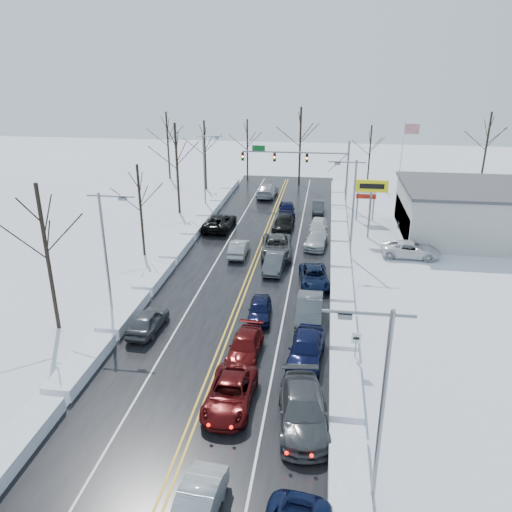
% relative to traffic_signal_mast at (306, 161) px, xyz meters
% --- Properties ---
extents(ground, '(160.00, 160.00, 0.00)m').
position_rel_traffic_signal_mast_xyz_m(ground, '(-3.45, -27.99, -5.48)').
color(ground, silver).
rests_on(ground, ground).
extents(road_surface, '(14.00, 84.00, 0.01)m').
position_rel_traffic_signal_mast_xyz_m(road_surface, '(-3.45, -25.99, -5.47)').
color(road_surface, black).
rests_on(road_surface, ground).
extents(snow_bank_left, '(1.70, 72.00, 0.77)m').
position_rel_traffic_signal_mast_xyz_m(snow_bank_left, '(-11.05, -25.99, -5.48)').
color(snow_bank_left, white).
rests_on(snow_bank_left, ground).
extents(snow_bank_right, '(1.70, 72.00, 0.77)m').
position_rel_traffic_signal_mast_xyz_m(snow_bank_right, '(4.15, -25.99, -5.48)').
color(snow_bank_right, white).
rests_on(snow_bank_right, ground).
extents(traffic_signal_mast, '(13.28, 0.39, 8.00)m').
position_rel_traffic_signal_mast_xyz_m(traffic_signal_mast, '(0.00, 0.00, 0.00)').
color(traffic_signal_mast, slate).
rests_on(traffic_signal_mast, ground).
extents(tires_plus_sign, '(3.20, 0.34, 6.00)m').
position_rel_traffic_signal_mast_xyz_m(tires_plus_sign, '(7.05, -12.00, -0.49)').
color(tires_plus_sign, slate).
rests_on(tires_plus_sign, ground).
extents(used_vehicles_sign, '(2.20, 0.22, 4.65)m').
position_rel_traffic_signal_mast_xyz_m(used_vehicles_sign, '(7.05, -5.99, -2.16)').
color(used_vehicles_sign, slate).
rests_on(used_vehicles_sign, ground).
extents(speed_limit_sign, '(0.55, 0.09, 2.35)m').
position_rel_traffic_signal_mast_xyz_m(speed_limit_sign, '(4.75, -35.99, -3.84)').
color(speed_limit_sign, slate).
rests_on(speed_limit_sign, ground).
extents(flagpole, '(1.87, 1.20, 10.00)m').
position_rel_traffic_signal_mast_xyz_m(flagpole, '(11.72, 2.01, 0.45)').
color(flagpole, silver).
rests_on(flagpole, ground).
extents(dealership_building, '(20.40, 12.40, 5.30)m').
position_rel_traffic_signal_mast_xyz_m(dealership_building, '(20.53, -9.99, -2.82)').
color(dealership_building, '#AFAFAA').
rests_on(dealership_building, ground).
extents(streetlight_se, '(3.20, 0.25, 9.00)m').
position_rel_traffic_signal_mast_xyz_m(streetlight_se, '(4.85, -45.99, -0.17)').
color(streetlight_se, slate).
rests_on(streetlight_se, ground).
extents(streetlight_ne, '(3.20, 0.25, 9.00)m').
position_rel_traffic_signal_mast_xyz_m(streetlight_ne, '(4.85, -17.99, -0.17)').
color(streetlight_ne, slate).
rests_on(streetlight_ne, ground).
extents(streetlight_sw, '(3.20, 0.25, 9.00)m').
position_rel_traffic_signal_mast_xyz_m(streetlight_sw, '(-11.74, -31.99, -0.17)').
color(streetlight_sw, slate).
rests_on(streetlight_sw, ground).
extents(streetlight_nw, '(3.20, 0.25, 9.00)m').
position_rel_traffic_signal_mast_xyz_m(streetlight_nw, '(-11.74, -3.99, -0.17)').
color(streetlight_nw, slate).
rests_on(streetlight_nw, ground).
extents(tree_left_b, '(4.00, 4.00, 10.00)m').
position_rel_traffic_signal_mast_xyz_m(tree_left_b, '(-14.95, -33.99, 1.51)').
color(tree_left_b, '#2D231C').
rests_on(tree_left_b, ground).
extents(tree_left_c, '(3.40, 3.40, 8.50)m').
position_rel_traffic_signal_mast_xyz_m(tree_left_c, '(-13.95, -19.99, 0.46)').
color(tree_left_c, '#2D231C').
rests_on(tree_left_c, ground).
extents(tree_left_d, '(4.20, 4.20, 10.50)m').
position_rel_traffic_signal_mast_xyz_m(tree_left_d, '(-14.65, -5.99, 1.86)').
color(tree_left_d, '#2D231C').
rests_on(tree_left_d, ground).
extents(tree_left_e, '(3.80, 3.80, 9.50)m').
position_rel_traffic_signal_mast_xyz_m(tree_left_e, '(-14.25, 6.01, 1.16)').
color(tree_left_e, '#2D231C').
rests_on(tree_left_e, ground).
extents(tree_far_a, '(4.00, 4.00, 10.00)m').
position_rel_traffic_signal_mast_xyz_m(tree_far_a, '(-21.45, 12.01, 1.51)').
color(tree_far_a, '#2D231C').
rests_on(tree_far_a, ground).
extents(tree_far_b, '(3.60, 3.60, 9.00)m').
position_rel_traffic_signal_mast_xyz_m(tree_far_b, '(-9.45, 13.01, 0.81)').
color(tree_far_b, '#2D231C').
rests_on(tree_far_b, ground).
extents(tree_far_c, '(4.40, 4.40, 11.00)m').
position_rel_traffic_signal_mast_xyz_m(tree_far_c, '(-1.45, 11.01, 2.21)').
color(tree_far_c, '#2D231C').
rests_on(tree_far_c, ground).
extents(tree_far_d, '(3.40, 3.40, 8.50)m').
position_rel_traffic_signal_mast_xyz_m(tree_far_d, '(8.55, 12.51, 0.46)').
color(tree_far_d, '#2D231C').
rests_on(tree_far_d, ground).
extents(tree_far_e, '(4.20, 4.20, 10.50)m').
position_rel_traffic_signal_mast_xyz_m(tree_far_e, '(24.55, 13.01, 1.86)').
color(tree_far_e, '#2D231C').
rests_on(tree_far_e, ground).
extents(queued_car_2, '(2.43, 5.16, 1.43)m').
position_rel_traffic_signal_mast_xyz_m(queued_car_2, '(-1.84, -40.41, -5.48)').
color(queued_car_2, '#45090A').
rests_on(queued_car_2, ground).
extents(queued_car_3, '(2.00, 4.61, 1.32)m').
position_rel_traffic_signal_mast_xyz_m(queued_car_3, '(-1.82, -35.63, -5.48)').
color(queued_car_3, '#4C0A0A').
rests_on(queued_car_3, ground).
extents(queued_car_4, '(1.81, 3.99, 1.33)m').
position_rel_traffic_signal_mast_xyz_m(queued_car_4, '(-1.60, -30.69, -5.48)').
color(queued_car_4, black).
rests_on(queued_car_4, ground).
extents(queued_car_5, '(1.73, 4.50, 1.46)m').
position_rel_traffic_signal_mast_xyz_m(queued_car_5, '(-1.51, -21.99, -5.48)').
color(queued_car_5, '#44474A').
rests_on(queued_car_5, ground).
extents(queued_car_6, '(3.32, 6.26, 1.68)m').
position_rel_traffic_signal_mast_xyz_m(queued_car_6, '(-1.71, -18.21, -5.48)').
color(queued_car_6, '#383A3C').
rests_on(queued_car_6, ground).
extents(queued_car_7, '(2.23, 5.08, 1.45)m').
position_rel_traffic_signal_mast_xyz_m(queued_car_7, '(-1.76, -10.69, -5.48)').
color(queued_car_7, black).
rests_on(queued_car_7, ground).
extents(queued_car_8, '(2.33, 4.79, 1.57)m').
position_rel_traffic_signal_mast_xyz_m(queued_car_8, '(-1.85, -5.32, -5.48)').
color(queued_car_8, black).
rests_on(queued_car_8, ground).
extents(queued_car_11, '(3.01, 6.02, 1.68)m').
position_rel_traffic_signal_mast_xyz_m(queued_car_11, '(2.00, -41.37, -5.48)').
color(queued_car_11, '#3F4144').
rests_on(queued_car_11, ground).
extents(queued_car_12, '(2.37, 5.12, 1.70)m').
position_rel_traffic_signal_mast_xyz_m(queued_car_12, '(1.90, -35.66, -5.48)').
color(queued_car_12, black).
rests_on(queued_car_12, ground).
extents(queued_car_13, '(1.78, 5.05, 1.66)m').
position_rel_traffic_signal_mast_xyz_m(queued_car_13, '(1.86, -30.59, -5.48)').
color(queued_car_13, '#46484B').
rests_on(queued_car_13, ground).
extents(queued_car_14, '(2.82, 5.10, 1.35)m').
position_rel_traffic_signal_mast_xyz_m(queued_car_14, '(1.99, -24.41, -5.48)').
color(queued_car_14, black).
rests_on(queued_car_14, ground).
extents(queued_car_15, '(2.46, 5.08, 1.42)m').
position_rel_traffic_signal_mast_xyz_m(queued_car_15, '(1.89, -15.32, -5.48)').
color(queued_car_15, '#ADB0B5').
rests_on(queued_car_15, ground).
extents(queued_car_16, '(1.93, 4.39, 1.47)m').
position_rel_traffic_signal_mast_xyz_m(queued_car_16, '(1.94, -11.01, -5.48)').
color(queued_car_16, silver).
rests_on(queued_car_16, ground).
extents(queued_car_17, '(1.56, 4.09, 1.33)m').
position_rel_traffic_signal_mast_xyz_m(queued_car_17, '(1.75, -3.34, -5.48)').
color(queued_car_17, '#383B3D').
rests_on(queued_car_17, ground).
extents(oncoming_car_0, '(1.56, 4.32, 1.42)m').
position_rel_traffic_signal_mast_xyz_m(oncoming_car_0, '(-5.18, -18.85, -5.48)').
color(oncoming_car_0, '#94969B').
rests_on(oncoming_car_0, ground).
extents(oncoming_car_1, '(3.06, 6.02, 1.63)m').
position_rel_traffic_signal_mast_xyz_m(oncoming_car_1, '(-8.56, -11.44, -5.48)').
color(oncoming_car_1, black).
rests_on(oncoming_car_1, ground).
extents(oncoming_car_2, '(2.65, 6.02, 1.72)m').
position_rel_traffic_signal_mast_xyz_m(oncoming_car_2, '(-5.21, 3.30, -5.48)').
color(oncoming_car_2, '#A5A7AD').
rests_on(oncoming_car_2, ground).
extents(oncoming_car_3, '(2.01, 4.45, 1.48)m').
position_rel_traffic_signal_mast_xyz_m(oncoming_car_3, '(-8.80, -33.46, -5.48)').
color(oncoming_car_3, '#46494B').
rests_on(oncoming_car_3, ground).
extents(parked_car_0, '(5.45, 2.78, 1.48)m').
position_rel_traffic_signal_mast_xyz_m(parked_car_0, '(10.57, -17.04, -5.48)').
color(parked_car_0, white).
rests_on(parked_car_0, ground).
extents(parked_car_1, '(2.66, 5.87, 1.67)m').
position_rel_traffic_signal_mast_xyz_m(parked_car_1, '(13.72, -11.90, -5.48)').
color(parked_car_1, black).
rests_on(parked_car_1, ground).
extents(parked_car_2, '(1.96, 4.28, 1.42)m').
position_rel_traffic_signal_mast_xyz_m(parked_car_2, '(11.39, -7.21, -5.48)').
color(parked_car_2, black).
rests_on(parked_car_2, ground).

